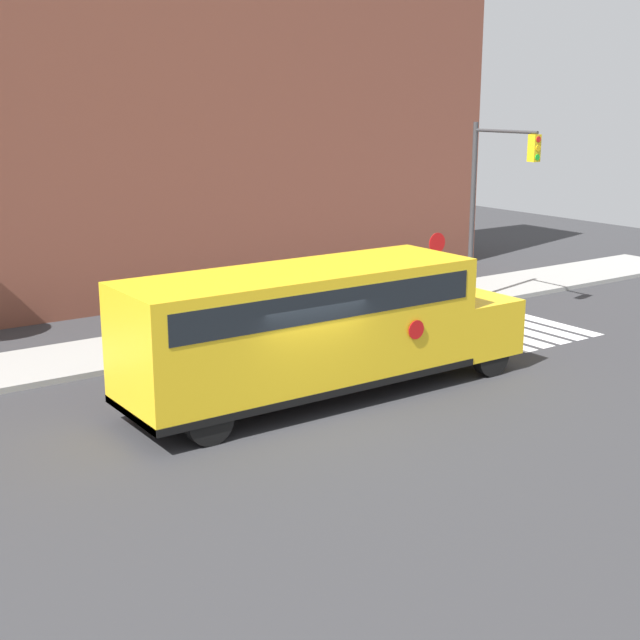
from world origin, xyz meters
name	(u,v)px	position (x,y,z in m)	size (l,w,h in m)	color
ground_plane	(301,413)	(0.00, 0.00, 0.00)	(60.00, 60.00, 0.00)	#333335
sidewalk_strip	(170,343)	(0.00, 6.50, 0.07)	(44.00, 3.00, 0.15)	#9E9E99
building_backdrop	(71,100)	(0.00, 13.00, 6.59)	(32.00, 4.00, 13.17)	brown
crosswalk_stripes	(523,331)	(9.21, 2.00, 0.00)	(3.30, 3.20, 0.01)	white
school_bus	(316,324)	(0.84, 0.63, 1.74)	(9.97, 2.57, 3.03)	yellow
stop_sign	(436,258)	(9.24, 5.90, 1.60)	(0.67, 0.10, 2.43)	#38383A
traffic_light	(491,190)	(10.38, 4.70, 3.84)	(0.28, 2.70, 5.91)	#38383A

